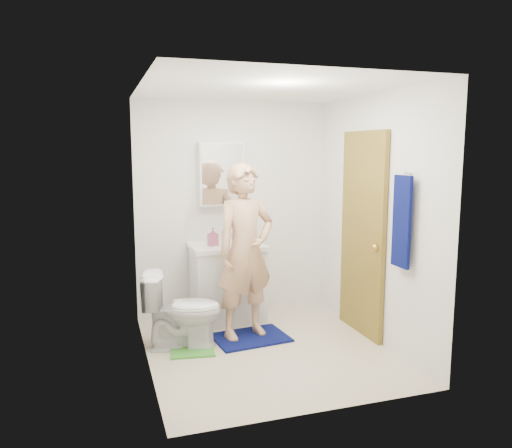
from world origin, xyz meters
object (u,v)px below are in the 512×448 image
(medicine_cabinet, at_px, (221,174))
(towel, at_px, (402,222))
(soap_dispenser, at_px, (213,237))
(man, at_px, (245,251))
(toilet, at_px, (183,310))
(toothbrush_cup, at_px, (237,238))
(vanity_cabinet, at_px, (227,284))

(medicine_cabinet, bearing_deg, towel, -55.39)
(towel, bearing_deg, medicine_cabinet, 124.61)
(medicine_cabinet, bearing_deg, soap_dispenser, -121.65)
(soap_dispenser, bearing_deg, man, -68.69)
(toilet, bearing_deg, toothbrush_cup, -32.74)
(medicine_cabinet, bearing_deg, man, -86.90)
(soap_dispenser, xyz_separation_m, man, (0.20, -0.52, -0.07))
(toothbrush_cup, bearing_deg, medicine_cabinet, 133.65)
(vanity_cabinet, xyz_separation_m, man, (0.04, -0.56, 0.48))
(vanity_cabinet, distance_m, toothbrush_cup, 0.52)
(medicine_cabinet, relative_size, toilet, 0.96)
(towel, distance_m, toilet, 2.16)
(towel, distance_m, man, 1.51)
(medicine_cabinet, xyz_separation_m, toothbrush_cup, (0.14, -0.14, -0.70))
(towel, bearing_deg, soap_dispenser, 132.84)
(medicine_cabinet, bearing_deg, toilet, -125.15)
(toilet, bearing_deg, soap_dispenser, -23.29)
(towel, bearing_deg, vanity_cabinet, 128.47)
(toothbrush_cup, bearing_deg, man, -98.21)
(vanity_cabinet, height_order, towel, towel)
(toilet, bearing_deg, man, -71.30)
(medicine_cabinet, height_order, toothbrush_cup, medicine_cabinet)
(medicine_cabinet, bearing_deg, toothbrush_cup, -46.35)
(toilet, distance_m, soap_dispenser, 0.93)
(medicine_cabinet, distance_m, toothbrush_cup, 0.73)
(toothbrush_cup, bearing_deg, vanity_cabinet, -148.64)
(medicine_cabinet, xyz_separation_m, towel, (1.18, -1.71, -0.35))
(toilet, bearing_deg, vanity_cabinet, -30.44)
(medicine_cabinet, height_order, man, medicine_cabinet)
(towel, xyz_separation_m, man, (-1.14, 0.92, -0.37))
(vanity_cabinet, bearing_deg, man, -85.67)
(vanity_cabinet, distance_m, soap_dispenser, 0.57)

